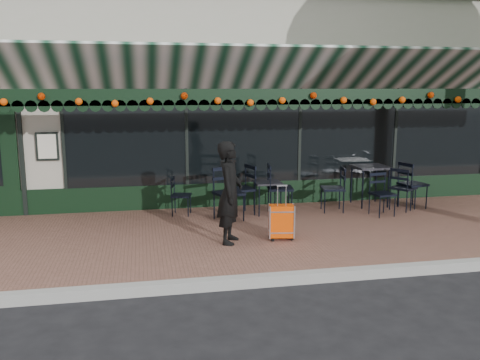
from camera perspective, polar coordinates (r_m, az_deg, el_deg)
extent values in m
plane|color=black|center=(7.14, 5.37, -11.27)|extent=(80.00, 80.00, 0.00)
cube|color=brown|center=(8.95, 1.75, -6.21)|extent=(18.00, 4.00, 0.15)
cube|color=#9E9E99|center=(7.04, 5.57, -10.94)|extent=(18.00, 0.16, 0.15)
cube|color=#A6A28F|center=(14.49, -3.52, 8.88)|extent=(12.00, 8.00, 4.50)
cube|color=black|center=(10.84, 5.69, 5.16)|extent=(9.20, 0.04, 2.00)
cube|color=silver|center=(10.51, -20.83, 3.55)|extent=(0.42, 0.04, 0.55)
cube|color=black|center=(9.08, 1.10, 9.32)|extent=(12.00, 0.03, 0.28)
cylinder|color=#F75507|center=(9.02, 1.18, 9.19)|extent=(11.60, 0.12, 0.12)
imported|color=black|center=(8.10, -1.15, -1.43)|extent=(0.58, 0.70, 1.64)
cube|color=#E44607|center=(8.38, 4.67, -4.60)|extent=(0.43, 0.28, 0.53)
cube|color=black|center=(8.46, 4.64, -6.50)|extent=(0.43, 0.28, 0.05)
cube|color=silver|center=(8.28, 4.71, -1.73)|extent=(0.18, 0.05, 0.33)
cube|color=black|center=(11.04, 14.43, 1.44)|extent=(0.69, 0.69, 0.05)
cylinder|color=black|center=(10.74, 13.60, -1.06)|extent=(0.03, 0.03, 0.80)
cylinder|color=black|center=(10.98, 16.31, -0.94)|extent=(0.03, 0.03, 0.80)
cylinder|color=black|center=(11.25, 12.39, -0.50)|extent=(0.03, 0.03, 0.80)
cylinder|color=black|center=(11.49, 15.01, -0.39)|extent=(0.03, 0.03, 0.80)
cube|color=black|center=(10.03, 3.10, -0.29)|extent=(0.52, 0.52, 0.03)
cylinder|color=black|center=(9.84, 2.16, -2.40)|extent=(0.03, 0.03, 0.61)
cylinder|color=black|center=(9.94, 4.60, -2.28)|extent=(0.03, 0.03, 0.61)
cylinder|color=black|center=(10.25, 1.61, -1.87)|extent=(0.03, 0.03, 0.61)
cylinder|color=black|center=(10.35, 3.95, -1.77)|extent=(0.03, 0.03, 0.61)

